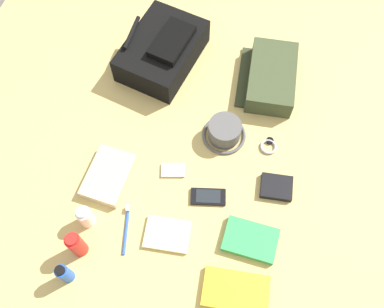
# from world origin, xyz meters

# --- Properties ---
(ground_plane) EXTENTS (2.64, 2.02, 0.02)m
(ground_plane) POSITION_xyz_m (0.00, 0.00, -0.01)
(ground_plane) COLOR tan
(ground_plane) RESTS_ON ground
(backpack) EXTENTS (0.40, 0.31, 0.14)m
(backpack) POSITION_xyz_m (0.39, 0.24, 0.06)
(backpack) COLOR black
(backpack) RESTS_ON ground_plane
(toiletry_pouch) EXTENTS (0.32, 0.25, 0.09)m
(toiletry_pouch) POSITION_xyz_m (0.40, -0.20, 0.04)
(toiletry_pouch) COLOR #384228
(toiletry_pouch) RESTS_ON ground_plane
(bucket_hat) EXTENTS (0.16, 0.16, 0.08)m
(bucket_hat) POSITION_xyz_m (0.12, -0.09, 0.03)
(bucket_hat) COLOR #4F4F4F
(bucket_hat) RESTS_ON ground_plane
(deodorant_spray) EXTENTS (0.04, 0.04, 0.12)m
(deodorant_spray) POSITION_xyz_m (-0.51, 0.26, 0.06)
(deodorant_spray) COLOR blue
(deodorant_spray) RESTS_ON ground_plane
(sunscreen_spray) EXTENTS (0.05, 0.05, 0.14)m
(sunscreen_spray) POSITION_xyz_m (-0.42, 0.26, 0.07)
(sunscreen_spray) COLOR red
(sunscreen_spray) RESTS_ON ground_plane
(toothpaste_tube) EXTENTS (0.05, 0.05, 0.10)m
(toothpaste_tube) POSITION_xyz_m (-0.32, 0.27, 0.05)
(toothpaste_tube) COLOR white
(toothpaste_tube) RESTS_ON ground_plane
(paperback_novel) EXTENTS (0.15, 0.22, 0.02)m
(paperback_novel) POSITION_xyz_m (-0.41, -0.26, 0.01)
(paperback_novel) COLOR yellow
(paperback_novel) RESTS_ON ground_plane
(travel_guidebook) EXTENTS (0.12, 0.18, 0.03)m
(travel_guidebook) POSITION_xyz_m (-0.24, -0.27, 0.01)
(travel_guidebook) COLOR #2D934C
(travel_guidebook) RESTS_ON ground_plane
(cell_phone) EXTENTS (0.09, 0.13, 0.01)m
(cell_phone) POSITION_xyz_m (-0.13, -0.10, 0.01)
(cell_phone) COLOR black
(cell_phone) RESTS_ON ground_plane
(media_player) EXTENTS (0.07, 0.10, 0.01)m
(media_player) POSITION_xyz_m (-0.07, 0.05, 0.01)
(media_player) COLOR #B7B7BC
(media_player) RESTS_ON ground_plane
(wristwatch) EXTENTS (0.07, 0.06, 0.01)m
(wristwatch) POSITION_xyz_m (0.13, -0.26, 0.01)
(wristwatch) COLOR #99999E
(wristwatch) RESTS_ON ground_plane
(toothbrush) EXTENTS (0.17, 0.05, 0.02)m
(toothbrush) POSITION_xyz_m (-0.31, 0.14, 0.01)
(toothbrush) COLOR blue
(toothbrush) RESTS_ON ground_plane
(wallet) EXTENTS (0.10, 0.12, 0.02)m
(wallet) POSITION_xyz_m (-0.03, -0.32, 0.01)
(wallet) COLOR black
(wallet) RESTS_ON ground_plane
(notepad) EXTENTS (0.13, 0.16, 0.02)m
(notepad) POSITION_xyz_m (-0.29, 0.00, 0.01)
(notepad) COLOR beige
(notepad) RESTS_ON ground_plane
(folded_towel) EXTENTS (0.21, 0.15, 0.04)m
(folded_towel) POSITION_xyz_m (-0.15, 0.26, 0.02)
(folded_towel) COLOR #C6B289
(folded_towel) RESTS_ON ground_plane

